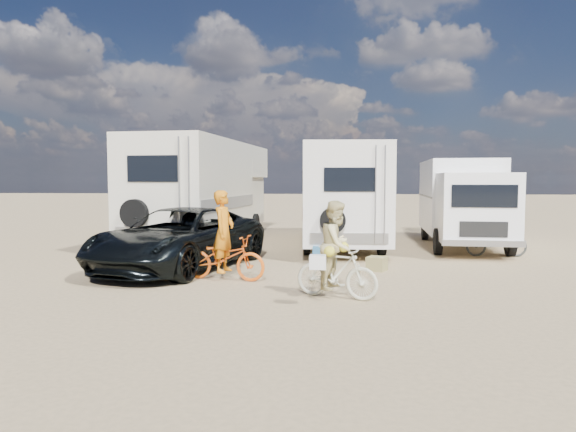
# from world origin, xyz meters

# --- Properties ---
(ground) EXTENTS (140.00, 140.00, 0.00)m
(ground) POSITION_xyz_m (0.00, 0.00, 0.00)
(ground) COLOR tan
(ground) RESTS_ON ground
(rv_main) EXTENTS (2.97, 8.27, 3.24)m
(rv_main) POSITION_xyz_m (-0.00, 7.36, 1.62)
(rv_main) COLOR white
(rv_main) RESTS_ON ground
(rv_left) EXTENTS (3.19, 8.56, 3.50)m
(rv_left) POSITION_xyz_m (-4.66, 7.43, 1.75)
(rv_left) COLOR beige
(rv_left) RESTS_ON ground
(box_truck) EXTENTS (2.62, 6.51, 2.85)m
(box_truck) POSITION_xyz_m (4.03, 7.14, 1.43)
(box_truck) COLOR white
(box_truck) RESTS_ON ground
(dark_suv) EXTENTS (3.83, 5.89, 1.51)m
(dark_suv) POSITION_xyz_m (-3.90, 2.17, 0.75)
(dark_suv) COLOR black
(dark_suv) RESTS_ON ground
(bike_man) EXTENTS (1.97, 0.96, 0.99)m
(bike_man) POSITION_xyz_m (-2.49, 0.84, 0.50)
(bike_man) COLOR #DC5611
(bike_man) RESTS_ON ground
(bike_woman) EXTENTS (1.67, 1.02, 0.97)m
(bike_woman) POSITION_xyz_m (-0.01, -0.69, 0.49)
(bike_woman) COLOR beige
(bike_woman) RESTS_ON ground
(rider_man) EXTENTS (0.53, 0.72, 1.79)m
(rider_man) POSITION_xyz_m (-2.49, 0.84, 0.90)
(rider_man) COLOR orange
(rider_man) RESTS_ON ground
(rider_woman) EXTENTS (0.87, 0.97, 1.64)m
(rider_woman) POSITION_xyz_m (-0.01, -0.69, 0.82)
(rider_woman) COLOR #D9C886
(rider_woman) RESTS_ON ground
(bike_parked) EXTENTS (1.69, 0.60, 0.89)m
(bike_parked) POSITION_xyz_m (4.51, 5.07, 0.44)
(bike_parked) COLOR #292C29
(bike_parked) RESTS_ON ground
(cooler) EXTENTS (0.62, 0.47, 0.48)m
(cooler) POSITION_xyz_m (-0.34, 3.25, 0.24)
(cooler) COLOR #2C628E
(cooler) RESTS_ON ground
(crate) EXTENTS (0.56, 0.56, 0.34)m
(crate) POSITION_xyz_m (0.94, 2.38, 0.17)
(crate) COLOR olive
(crate) RESTS_ON ground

